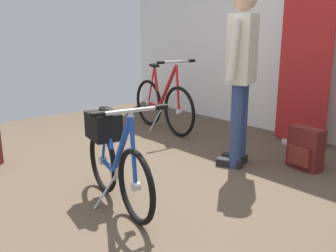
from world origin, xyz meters
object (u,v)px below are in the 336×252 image
object	(u,v)px
floor_banner_stand	(303,78)
display_bike_left	(163,104)
visitor_near_wall	(241,68)
backpack_on_floor	(305,149)
folding_bike_foreground	(113,154)

from	to	relation	value
floor_banner_stand	display_bike_left	xyz separation A→B (m)	(-1.45, -0.78, -0.39)
floor_banner_stand	visitor_near_wall	bearing A→B (deg)	-90.67
visitor_near_wall	backpack_on_floor	world-z (taller)	visitor_near_wall
display_bike_left	backpack_on_floor	world-z (taller)	display_bike_left
floor_banner_stand	folding_bike_foreground	size ratio (longest dim) A/B	1.52
floor_banner_stand	display_bike_left	distance (m)	1.69
display_bike_left	backpack_on_floor	size ratio (longest dim) A/B	3.33
folding_bike_foreground	visitor_near_wall	bearing A→B (deg)	85.31
folding_bike_foreground	display_bike_left	distance (m)	2.10
folding_bike_foreground	display_bike_left	xyz separation A→B (m)	(-1.33, 1.62, -0.03)
backpack_on_floor	visitor_near_wall	bearing A→B (deg)	-140.92
visitor_near_wall	backpack_on_floor	bearing A→B (deg)	39.08
backpack_on_floor	folding_bike_foreground	bearing A→B (deg)	-108.92
display_bike_left	backpack_on_floor	xyz separation A→B (m)	(1.91, 0.08, -0.15)
folding_bike_foreground	backpack_on_floor	bearing A→B (deg)	71.08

